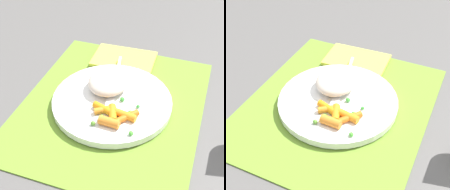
# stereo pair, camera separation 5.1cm
# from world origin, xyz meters

# --- Properties ---
(ground_plane) EXTENTS (2.40, 2.40, 0.00)m
(ground_plane) POSITION_xyz_m (0.00, 0.00, 0.00)
(ground_plane) COLOR #565451
(placemat) EXTENTS (0.44, 0.37, 0.01)m
(placemat) POSITION_xyz_m (0.00, 0.00, 0.00)
(placemat) COLOR olive
(placemat) RESTS_ON ground_plane
(plate) EXTENTS (0.25, 0.25, 0.01)m
(plate) POSITION_xyz_m (0.00, 0.00, 0.01)
(plate) COLOR white
(plate) RESTS_ON placemat
(rice_mound) EXTENTS (0.10, 0.08, 0.04)m
(rice_mound) POSITION_xyz_m (-0.03, -0.02, 0.04)
(rice_mound) COLOR beige
(rice_mound) RESTS_ON plate
(carrot_portion) EXTENTS (0.06, 0.09, 0.02)m
(carrot_portion) POSITION_xyz_m (0.05, 0.02, 0.03)
(carrot_portion) COLOR orange
(carrot_portion) RESTS_ON plate
(pea_scatter) EXTENTS (0.09, 0.08, 0.01)m
(pea_scatter) POSITION_xyz_m (0.05, 0.02, 0.03)
(pea_scatter) COLOR green
(pea_scatter) RESTS_ON plate
(fork) EXTENTS (0.18, 0.05, 0.01)m
(fork) POSITION_xyz_m (-0.04, -0.01, 0.02)
(fork) COLOR silver
(fork) RESTS_ON plate
(napkin) EXTENTS (0.10, 0.15, 0.01)m
(napkin) POSITION_xyz_m (-0.16, -0.03, 0.01)
(napkin) COLOR #EAE54C
(napkin) RESTS_ON placemat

